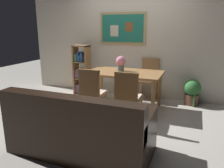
{
  "coord_description": "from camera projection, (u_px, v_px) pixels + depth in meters",
  "views": [
    {
      "loc": [
        1.4,
        -3.45,
        1.58
      ],
      "look_at": [
        0.11,
        -0.09,
        0.65
      ],
      "focal_mm": 35.19,
      "sensor_mm": 36.0,
      "label": 1
    }
  ],
  "objects": [
    {
      "name": "dining_chair_near_left",
      "position": [
        92.0,
        90.0,
        3.79
      ],
      "size": [
        0.4,
        0.41,
        0.91
      ],
      "color": "#9E7042",
      "rests_on": "ground_plane"
    },
    {
      "name": "leather_couch",
      "position": [
        80.0,
        130.0,
        2.79
      ],
      "size": [
        1.8,
        0.84,
        0.84
      ],
      "color": "black",
      "rests_on": "ground_plane"
    },
    {
      "name": "potted_ivy",
      "position": [
        192.0,
        91.0,
        4.58
      ],
      "size": [
        0.35,
        0.35,
        0.57
      ],
      "color": "brown",
      "rests_on": "ground_plane"
    },
    {
      "name": "dining_table",
      "position": [
        124.0,
        77.0,
        4.32
      ],
      "size": [
        1.46,
        0.86,
        0.74
      ],
      "color": "#9E7042",
      "rests_on": "ground_plane"
    },
    {
      "name": "ground_plane",
      "position": [
        108.0,
        117.0,
        4.0
      ],
      "size": [
        12.0,
        12.0,
        0.0
      ],
      "primitive_type": "plane",
      "color": "#B7B2A8"
    },
    {
      "name": "flower_vase",
      "position": [
        121.0,
        63.0,
        4.33
      ],
      "size": [
        0.2,
        0.2,
        0.3
      ],
      "color": "slate",
      "rests_on": "dining_table"
    },
    {
      "name": "wall_back_with_painting",
      "position": [
        132.0,
        40.0,
        5.02
      ],
      "size": [
        5.2,
        0.14,
        2.6
      ],
      "color": "beige",
      "rests_on": "ground_plane"
    },
    {
      "name": "dining_chair_near_right",
      "position": [
        128.0,
        94.0,
        3.56
      ],
      "size": [
        0.4,
        0.41,
        0.91
      ],
      "color": "#9E7042",
      "rests_on": "ground_plane"
    },
    {
      "name": "dining_chair_far_right",
      "position": [
        149.0,
        76.0,
        4.88
      ],
      "size": [
        0.4,
        0.41,
        0.91
      ],
      "color": "#9E7042",
      "rests_on": "ground_plane"
    },
    {
      "name": "bookshelf",
      "position": [
        82.0,
        72.0,
        5.24
      ],
      "size": [
        0.36,
        0.28,
        1.18
      ],
      "color": "#9E7042",
      "rests_on": "ground_plane"
    }
  ]
}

